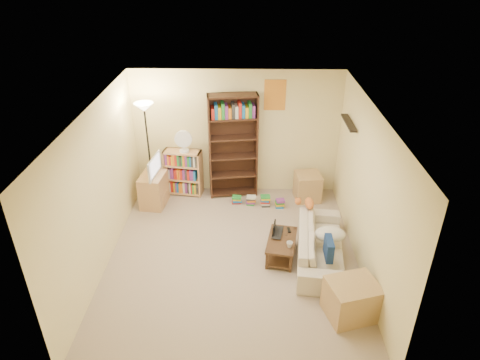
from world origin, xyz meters
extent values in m
plane|color=tan|center=(0.00, 0.00, 0.00)|extent=(4.50, 4.50, 0.00)
cube|color=#F5E5A5|center=(0.00, 2.25, 1.25)|extent=(4.00, 0.04, 2.50)
cube|color=#F5E5A5|center=(0.00, -2.25, 1.25)|extent=(4.00, 0.04, 2.50)
cube|color=#F5E5A5|center=(-2.00, 0.00, 1.25)|extent=(0.04, 4.50, 2.50)
cube|color=#F5E5A5|center=(2.00, 0.00, 1.25)|extent=(0.04, 4.50, 2.50)
cube|color=silver|center=(0.00, 0.00, 2.50)|extent=(4.00, 4.50, 0.04)
cube|color=red|center=(0.72, 2.24, 2.02)|extent=(0.40, 0.02, 0.58)
cube|color=black|center=(1.92, 1.30, 1.85)|extent=(0.12, 0.80, 0.03)
imported|color=beige|center=(1.41, 0.02, 0.27)|extent=(1.99, 1.13, 0.53)
cube|color=navy|center=(1.45, -0.39, 0.51)|extent=(0.11, 0.35, 0.32)
ellipsoid|color=beige|center=(1.54, 0.04, 0.46)|extent=(0.49, 0.35, 0.21)
ellipsoid|color=#CF692C|center=(1.29, 0.73, 0.60)|extent=(0.35, 0.19, 0.14)
sphere|color=#CF692C|center=(1.09, 0.76, 0.62)|extent=(0.11, 0.11, 0.11)
cube|color=#492D1C|center=(0.78, 0.04, 0.33)|extent=(0.57, 0.85, 0.03)
cube|color=#492D1C|center=(0.78, 0.04, 0.07)|extent=(0.54, 0.81, 0.03)
cube|color=#492D1C|center=(0.54, -0.26, 0.17)|extent=(0.04, 0.04, 0.35)
cube|color=#492D1C|center=(0.90, -0.33, 0.17)|extent=(0.04, 0.04, 0.35)
cube|color=#492D1C|center=(0.66, 0.42, 0.17)|extent=(0.04, 0.04, 0.35)
cube|color=#492D1C|center=(1.03, 0.35, 0.17)|extent=(0.04, 0.04, 0.35)
imported|color=black|center=(0.78, 0.18, 0.36)|extent=(0.47, 0.39, 0.03)
cube|color=white|center=(0.67, 0.20, 0.45)|extent=(0.06, 0.26, 0.17)
imported|color=silver|center=(0.89, -0.16, 0.39)|extent=(0.15, 0.15, 0.09)
cube|color=black|center=(0.92, 0.28, 0.36)|extent=(0.06, 0.14, 0.02)
cube|color=tan|center=(-1.58, 1.61, 0.32)|extent=(0.50, 0.65, 0.64)
imported|color=black|center=(-1.58, 1.61, 0.84)|extent=(0.69, 0.25, 0.39)
cube|color=#3A2116|center=(-0.06, 2.05, 1.04)|extent=(0.97, 0.44, 2.09)
cube|color=tan|center=(-1.06, 2.05, 0.47)|extent=(0.77, 0.40, 0.94)
cylinder|color=white|center=(-1.01, 2.03, 0.96)|extent=(0.19, 0.19, 0.04)
cylinder|color=white|center=(-1.01, 2.03, 1.06)|extent=(0.02, 0.02, 0.19)
cylinder|color=white|center=(-1.01, 2.00, 1.22)|extent=(0.34, 0.06, 0.34)
cylinder|color=black|center=(-1.61, 1.67, 0.02)|extent=(0.30, 0.30, 0.03)
cylinder|color=black|center=(-1.61, 1.67, 0.96)|extent=(0.03, 0.03, 1.93)
cone|color=beige|center=(-1.61, 1.67, 1.97)|extent=(0.35, 0.35, 0.15)
cube|color=tan|center=(1.41, 1.88, 0.27)|extent=(0.53, 0.53, 0.55)
cube|color=tan|center=(1.65, -1.18, 0.27)|extent=(0.77, 0.70, 0.54)
cube|color=red|center=(0.02, 1.67, 0.08)|extent=(0.18, 0.14, 0.16)
cube|color=#1966B2|center=(0.30, 1.63, 0.09)|extent=(0.18, 0.14, 0.19)
cube|color=gold|center=(0.58, 1.59, 0.11)|extent=(0.18, 0.14, 0.22)
cube|color=#268C33|center=(0.86, 1.55, 0.09)|extent=(0.18, 0.14, 0.17)
camera|label=1|loc=(0.23, -5.48, 4.47)|focal=32.00mm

